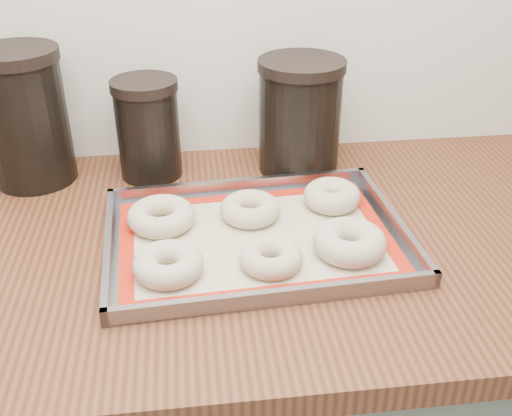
{
  "coord_description": "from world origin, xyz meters",
  "views": [
    {
      "loc": [
        0.02,
        0.88,
        1.42
      ],
      "look_at": [
        0.12,
        1.65,
        0.96
      ],
      "focal_mm": 42.0,
      "sensor_mm": 36.0,
      "label": 1
    }
  ],
  "objects": [
    {
      "name": "countertop",
      "position": [
        0.0,
        1.68,
        0.88
      ],
      "size": [
        3.06,
        0.68,
        0.04
      ],
      "primitive_type": "cube",
      "color": "brown",
      "rests_on": "cabinet"
    },
    {
      "name": "baking_tray",
      "position": [
        0.12,
        1.65,
        0.91
      ],
      "size": [
        0.48,
        0.36,
        0.03
      ],
      "rotation": [
        0.0,
        0.0,
        0.06
      ],
      "color": "gray",
      "rests_on": "countertop"
    },
    {
      "name": "baking_mat",
      "position": [
        0.12,
        1.65,
        0.9
      ],
      "size": [
        0.44,
        0.31,
        0.0
      ],
      "rotation": [
        0.0,
        0.0,
        0.06
      ],
      "color": "#C6B793",
      "rests_on": "baking_tray"
    },
    {
      "name": "bagel_front_left",
      "position": [
        -0.01,
        1.57,
        0.92
      ],
      "size": [
        0.13,
        0.13,
        0.04
      ],
      "primitive_type": "torus",
      "rotation": [
        0.0,
        0.0,
        -0.29
      ],
      "color": "beige",
      "rests_on": "baking_mat"
    },
    {
      "name": "bagel_front_mid",
      "position": [
        0.13,
        1.58,
        0.92
      ],
      "size": [
        0.09,
        0.09,
        0.03
      ],
      "primitive_type": "torus",
      "rotation": [
        0.0,
        0.0,
        0.02
      ],
      "color": "beige",
      "rests_on": "baking_mat"
    },
    {
      "name": "bagel_front_right",
      "position": [
        0.25,
        1.6,
        0.92
      ],
      "size": [
        0.14,
        0.14,
        0.04
      ],
      "primitive_type": "torus",
      "rotation": [
        0.0,
        0.0,
        0.32
      ],
      "color": "beige",
      "rests_on": "baking_mat"
    },
    {
      "name": "bagel_back_left",
      "position": [
        -0.03,
        1.71,
        0.92
      ],
      "size": [
        0.12,
        0.12,
        0.04
      ],
      "primitive_type": "torus",
      "rotation": [
        0.0,
        0.0,
        0.11
      ],
      "color": "beige",
      "rests_on": "baking_mat"
    },
    {
      "name": "bagel_back_mid",
      "position": [
        0.12,
        1.71,
        0.92
      ],
      "size": [
        0.11,
        0.11,
        0.03
      ],
      "primitive_type": "torus",
      "rotation": [
        0.0,
        0.0,
        0.08
      ],
      "color": "beige",
      "rests_on": "baking_mat"
    },
    {
      "name": "bagel_back_right",
      "position": [
        0.26,
        1.74,
        0.92
      ],
      "size": [
        0.12,
        0.12,
        0.04
      ],
      "primitive_type": "torus",
      "rotation": [
        0.0,
        0.0,
        0.26
      ],
      "color": "beige",
      "rests_on": "baking_mat"
    },
    {
      "name": "canister_left",
      "position": [
        -0.26,
        1.91,
        1.02
      ],
      "size": [
        0.15,
        0.15,
        0.24
      ],
      "color": "black",
      "rests_on": "countertop"
    },
    {
      "name": "canister_mid",
      "position": [
        -0.05,
        1.91,
        0.99
      ],
      "size": [
        0.12,
        0.12,
        0.18
      ],
      "color": "black",
      "rests_on": "countertop"
    },
    {
      "name": "canister_right",
      "position": [
        0.23,
        1.9,
        1.01
      ],
      "size": [
        0.16,
        0.16,
        0.21
      ],
      "color": "black",
      "rests_on": "countertop"
    }
  ]
}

